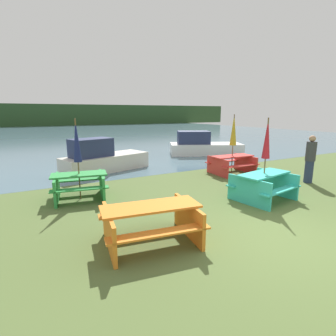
% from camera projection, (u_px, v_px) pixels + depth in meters
% --- Properties ---
extents(ground_plane, '(60.00, 60.00, 0.00)m').
position_uv_depth(ground_plane, '(284.00, 237.00, 5.40)').
color(ground_plane, '#516633').
extents(water, '(60.00, 50.00, 0.00)m').
position_uv_depth(water, '(67.00, 133.00, 32.20)').
color(water, slate).
rests_on(water, ground_plane).
extents(far_treeline, '(80.00, 1.60, 4.00)m').
position_uv_depth(far_treeline, '(50.00, 115.00, 48.97)').
color(far_treeline, '#284723').
rests_on(far_treeline, water).
extents(picnic_table_orange, '(2.07, 1.64, 0.77)m').
position_uv_depth(picnic_table_orange, '(151.00, 220.00, 5.09)').
color(picnic_table_orange, orange).
rests_on(picnic_table_orange, ground_plane).
extents(picnic_table_teal, '(1.90, 1.63, 0.80)m').
position_uv_depth(picnic_table_teal, '(263.00, 184.00, 7.63)').
color(picnic_table_teal, '#33B7A8').
rests_on(picnic_table_teal, ground_plane).
extents(picnic_table_green, '(1.77, 1.63, 0.77)m').
position_uv_depth(picnic_table_green, '(80.00, 184.00, 7.71)').
color(picnic_table_green, green).
rests_on(picnic_table_green, ground_plane).
extents(picnic_table_red, '(1.82, 1.46, 0.76)m').
position_uv_depth(picnic_table_red, '(232.00, 163.00, 10.93)').
color(picnic_table_red, red).
rests_on(picnic_table_red, ground_plane).
extents(umbrella_navy, '(0.23, 0.23, 2.35)m').
position_uv_depth(umbrella_navy, '(77.00, 141.00, 7.45)').
color(umbrella_navy, brown).
rests_on(umbrella_navy, ground_plane).
extents(umbrella_gold, '(0.28, 0.28, 2.44)m').
position_uv_depth(umbrella_gold, '(234.00, 130.00, 10.65)').
color(umbrella_gold, brown).
rests_on(umbrella_gold, ground_plane).
extents(umbrella_crimson, '(0.22, 0.22, 2.38)m').
position_uv_depth(umbrella_crimson, '(267.00, 139.00, 7.36)').
color(umbrella_crimson, brown).
rests_on(umbrella_crimson, ground_plane).
extents(boat, '(4.00, 2.39, 1.46)m').
position_uv_depth(boat, '(102.00, 159.00, 11.37)').
color(boat, beige).
rests_on(boat, water).
extents(boat_second, '(4.60, 3.40, 1.41)m').
position_uv_depth(boat_second, '(203.00, 146.00, 15.95)').
color(boat_second, silver).
rests_on(boat_second, water).
extents(person, '(0.34, 0.34, 1.72)m').
position_uv_depth(person, '(310.00, 159.00, 9.41)').
color(person, '#283351').
rests_on(person, ground_plane).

